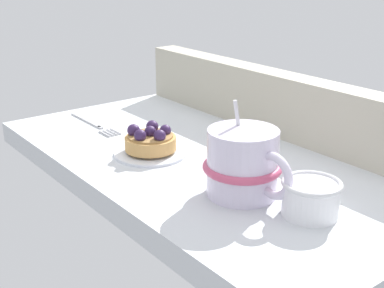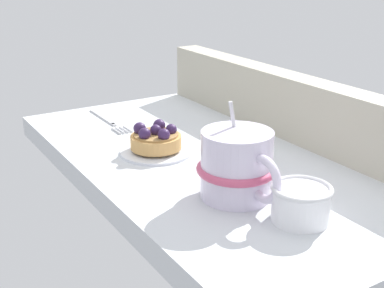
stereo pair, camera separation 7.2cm
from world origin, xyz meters
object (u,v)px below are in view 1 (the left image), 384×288
at_px(raspberry_tart, 150,140).
at_px(coffee_mug, 244,164).
at_px(dessert_plate, 151,152).
at_px(dessert_fork, 93,123).
at_px(sugar_bowl, 311,197).

bearing_deg(raspberry_tart, coffee_mug, 3.98).
bearing_deg(dessert_plate, raspberry_tart, -146.50).
bearing_deg(dessert_fork, sugar_bowl, 4.79).
xyz_separation_m(dessert_plate, dessert_fork, (-0.18, -0.00, -0.00)).
bearing_deg(dessert_fork, coffee_mug, 2.12).
bearing_deg(sugar_bowl, dessert_plate, -172.23).
xyz_separation_m(raspberry_tart, coffee_mug, (0.19, 0.01, 0.02)).
height_order(raspberry_tart, dessert_fork, raspberry_tart).
bearing_deg(dessert_fork, raspberry_tart, 0.18).
height_order(raspberry_tart, coffee_mug, coffee_mug).
bearing_deg(dessert_plate, coffee_mug, 3.94).
distance_m(dessert_plate, sugar_bowl, 0.28).
bearing_deg(dessert_plate, dessert_fork, -179.78).
height_order(dessert_plate, coffee_mug, coffee_mug).
distance_m(dessert_plate, coffee_mug, 0.19).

